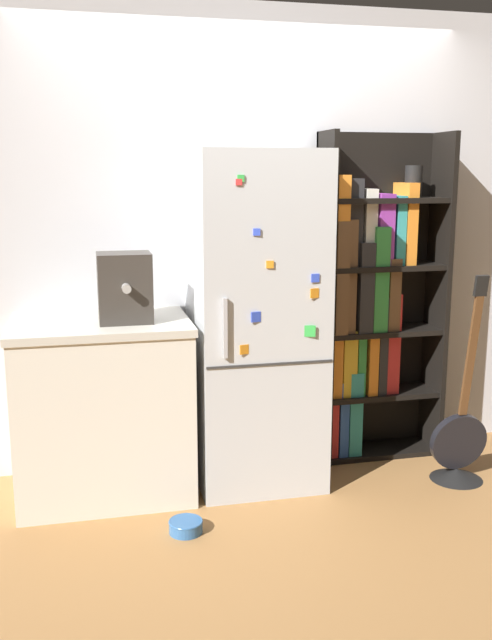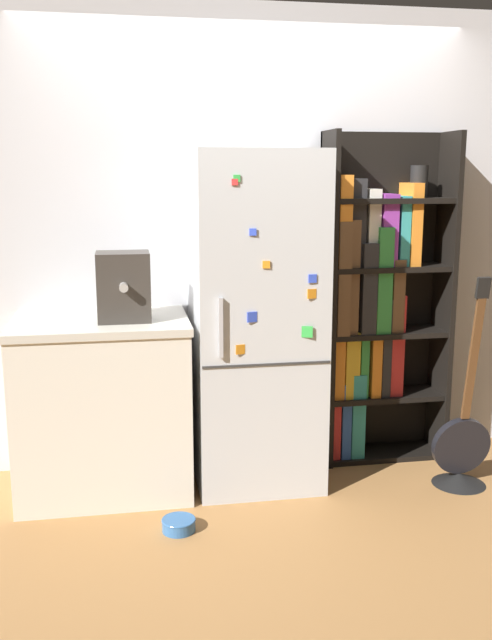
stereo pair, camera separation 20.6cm
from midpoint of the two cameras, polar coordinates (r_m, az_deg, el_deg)
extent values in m
plane|color=#A87542|center=(4.02, -0.34, -13.11)|extent=(16.00, 16.00, 0.00)
cube|color=silver|center=(4.13, -1.83, 6.32)|extent=(8.00, 0.05, 2.60)
cube|color=silver|center=(3.86, -0.78, -0.04)|extent=(0.67, 0.64, 1.80)
cube|color=#333333|center=(3.59, 0.33, -3.57)|extent=(0.66, 0.01, 0.01)
cube|color=#B2B2B7|center=(3.48, -3.37, -0.67)|extent=(0.02, 0.02, 0.30)
cube|color=blue|center=(3.51, -0.88, 0.24)|extent=(0.05, 0.02, 0.05)
cube|color=orange|center=(3.54, -1.81, -2.38)|extent=(0.05, 0.02, 0.05)
cube|color=orange|center=(3.57, 3.87, 2.15)|extent=(0.05, 0.02, 0.05)
cube|color=green|center=(3.60, 3.50, -0.90)|extent=(0.06, 0.02, 0.06)
cube|color=green|center=(3.43, -2.17, 11.26)|extent=(0.03, 0.01, 0.03)
cube|color=blue|center=(3.45, -0.85, 7.04)|extent=(0.03, 0.01, 0.03)
cube|color=orange|center=(3.49, 0.23, 4.46)|extent=(0.04, 0.01, 0.04)
cube|color=red|center=(3.43, -2.32, 10.97)|extent=(0.03, 0.01, 0.03)
cube|color=blue|center=(3.56, 3.92, 3.36)|extent=(0.04, 0.01, 0.04)
cube|color=black|center=(4.13, 4.87, 1.49)|extent=(0.03, 0.30, 1.92)
cube|color=black|center=(4.39, 13.71, 1.82)|extent=(0.03, 0.30, 1.92)
cube|color=black|center=(4.37, 8.76, 1.96)|extent=(0.74, 0.03, 1.92)
cube|color=black|center=(4.50, 9.02, -10.24)|extent=(0.68, 0.27, 0.03)
cube|color=black|center=(4.38, 9.18, -5.76)|extent=(0.68, 0.27, 0.03)
cube|color=black|center=(4.28, 9.34, -0.86)|extent=(0.68, 0.27, 0.03)
cube|color=black|center=(4.22, 9.51, 4.23)|extent=(0.68, 0.27, 0.03)
cube|color=black|center=(4.19, 9.69, 9.43)|extent=(0.68, 0.27, 0.03)
cube|color=red|center=(4.29, 5.34, -6.60)|extent=(0.05, 0.21, 0.63)
cube|color=#2D59B2|center=(4.34, 6.06, -7.59)|extent=(0.05, 0.22, 0.46)
cube|color=teal|center=(4.35, 6.99, -7.19)|extent=(0.08, 0.21, 0.51)
cube|color=orange|center=(4.20, 5.48, -1.96)|extent=(0.06, 0.23, 0.60)
cube|color=gold|center=(4.24, 6.54, -3.31)|extent=(0.08, 0.20, 0.39)
cube|color=#338C3F|center=(4.26, 7.47, -2.59)|extent=(0.05, 0.19, 0.49)
cube|color=orange|center=(4.27, 8.39, -2.13)|extent=(0.06, 0.20, 0.56)
cube|color=#262628|center=(4.29, 9.16, -1.92)|extent=(0.05, 0.19, 0.58)
cube|color=red|center=(4.32, 9.97, -1.73)|extent=(0.08, 0.19, 0.60)
cube|color=brown|center=(4.11, 5.77, 3.49)|extent=(0.08, 0.25, 0.64)
cube|color=brown|center=(4.15, 6.61, 3.58)|extent=(0.05, 0.22, 0.65)
cube|color=#262628|center=(4.18, 7.70, 2.71)|extent=(0.08, 0.24, 0.52)
cube|color=#338C3F|center=(4.21, 8.87, 3.34)|extent=(0.09, 0.23, 0.61)
cube|color=brown|center=(4.26, 9.89, 2.16)|extent=(0.07, 0.23, 0.42)
cube|color=orange|center=(4.08, 5.82, 7.90)|extent=(0.07, 0.25, 0.51)
cube|color=#262628|center=(4.13, 6.94, 7.77)|extent=(0.08, 0.19, 0.49)
cube|color=silver|center=(4.16, 8.12, 7.38)|extent=(0.07, 0.20, 0.43)
cube|color=purple|center=(4.19, 9.29, 7.18)|extent=(0.09, 0.22, 0.41)
cube|color=teal|center=(4.23, 10.41, 7.10)|extent=(0.06, 0.21, 0.39)
cube|color=orange|center=(4.25, 11.23, 7.58)|extent=(0.06, 0.22, 0.47)
cylinder|color=black|center=(4.25, 11.89, 10.80)|extent=(0.10, 0.10, 0.18)
cube|color=silver|center=(3.89, -12.81, -7.15)|extent=(0.89, 0.65, 0.90)
cube|color=beige|center=(3.76, -13.13, -0.36)|extent=(0.91, 0.67, 0.04)
cube|color=#38332D|center=(3.68, -11.27, 2.56)|extent=(0.27, 0.22, 0.35)
cylinder|color=#A5A39E|center=(3.54, -11.20, 2.49)|extent=(0.04, 0.06, 0.04)
cone|color=black|center=(4.22, 15.12, -11.81)|extent=(0.29, 0.29, 0.06)
cylinder|color=black|center=(4.15, 15.26, -9.37)|extent=(0.33, 0.09, 0.33)
cube|color=brown|center=(3.95, 16.12, -2.86)|extent=(0.04, 0.11, 0.68)
cube|color=black|center=(3.82, 16.85, 2.63)|extent=(0.07, 0.04, 0.11)
cylinder|color=#3366A5|center=(3.56, -6.56, -16.11)|extent=(0.16, 0.16, 0.06)
torus|color=#3366A5|center=(3.55, -6.57, -15.76)|extent=(0.16, 0.16, 0.01)
camera|label=1|loc=(0.10, -91.52, -0.31)|focal=40.00mm
camera|label=2|loc=(0.10, 88.48, 0.31)|focal=40.00mm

